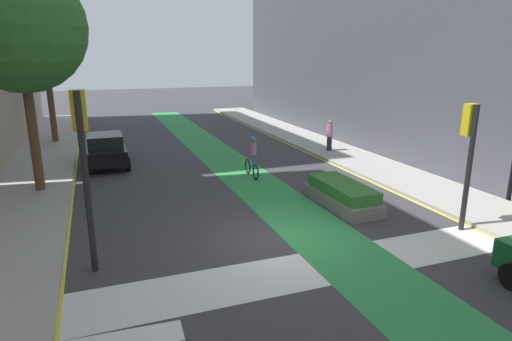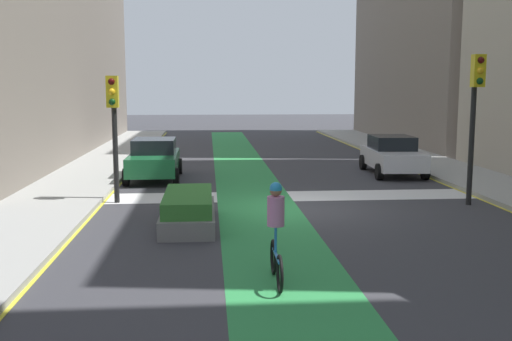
% 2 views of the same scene
% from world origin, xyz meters
% --- Properties ---
extents(ground_plane, '(120.00, 120.00, 0.00)m').
position_xyz_m(ground_plane, '(0.00, 0.00, 0.00)').
color(ground_plane, '#38383D').
extents(bike_lane_paint, '(2.40, 60.00, 0.01)m').
position_xyz_m(bike_lane_paint, '(1.24, 0.00, 0.00)').
color(bike_lane_paint, '#2D8C47').
rests_on(bike_lane_paint, ground_plane).
extents(crosswalk_band, '(12.00, 1.80, 0.01)m').
position_xyz_m(crosswalk_band, '(0.00, -2.00, 0.00)').
color(crosswalk_band, silver).
rests_on(crosswalk_band, ground_plane).
extents(curb_stripe_left, '(0.16, 60.00, 0.01)m').
position_xyz_m(curb_stripe_left, '(-6.00, 0.00, 0.01)').
color(curb_stripe_left, yellow).
rests_on(curb_stripe_left, ground_plane).
extents(sidewalk_right, '(3.00, 60.00, 0.15)m').
position_xyz_m(sidewalk_right, '(7.50, 0.00, 0.07)').
color(sidewalk_right, '#9E9E99').
rests_on(sidewalk_right, ground_plane).
extents(curb_stripe_right, '(0.16, 60.00, 0.01)m').
position_xyz_m(curb_stripe_right, '(6.00, 0.00, 0.01)').
color(curb_stripe_right, yellow).
rests_on(curb_stripe_right, ground_plane).
extents(traffic_signal_near_right, '(0.35, 0.52, 3.90)m').
position_xyz_m(traffic_signal_near_right, '(5.55, -1.22, 2.75)').
color(traffic_signal_near_right, black).
rests_on(traffic_signal_near_right, ground_plane).
extents(traffic_signal_near_left, '(0.35, 0.52, 4.52)m').
position_xyz_m(traffic_signal_near_left, '(-5.22, -0.03, 3.16)').
color(traffic_signal_near_left, black).
rests_on(traffic_signal_near_left, ground_plane).
extents(car_black_left_far, '(2.03, 4.21, 1.57)m').
position_xyz_m(car_black_left_far, '(-4.53, 11.09, 0.80)').
color(car_black_left_far, black).
rests_on(car_black_left_far, ground_plane).
extents(cyclist_in_lane, '(0.32, 1.73, 1.86)m').
position_xyz_m(cyclist_in_lane, '(1.48, 6.59, 0.97)').
color(cyclist_in_lane, black).
rests_on(cyclist_in_lane, ground_plane).
extents(pedestrian_sidewalk_right_a, '(0.34, 0.34, 1.69)m').
position_xyz_m(pedestrian_sidewalk_right_a, '(7.12, 9.64, 1.01)').
color(pedestrian_sidewalk_right_a, '#262638').
rests_on(pedestrian_sidewalk_right_a, sidewalk_right).
extents(street_tree_near, '(4.72, 4.72, 8.46)m').
position_xyz_m(street_tree_near, '(-7.15, 7.37, 6.23)').
color(street_tree_near, brown).
rests_on(street_tree_near, sidewalk_left).
extents(street_tree_far, '(3.74, 3.74, 7.55)m').
position_xyz_m(street_tree_far, '(-7.27, 17.84, 5.79)').
color(street_tree_far, brown).
rests_on(street_tree_far, sidewalk_left).
extents(median_planter, '(1.35, 3.45, 0.85)m').
position_xyz_m(median_planter, '(3.24, 1.93, 0.40)').
color(median_planter, slate).
rests_on(median_planter, ground_plane).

